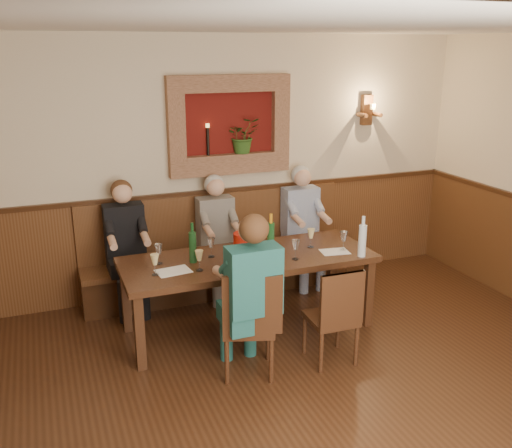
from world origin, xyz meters
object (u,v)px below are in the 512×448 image
(chair_near_left, at_px, (248,343))
(person_bench_mid, at_px, (218,248))
(dining_table, at_px, (248,264))
(wine_bottle_green_b, at_px, (193,246))
(bench, at_px, (219,264))
(spittoon_bucket, at_px, (245,245))
(chair_near_right, at_px, (331,334))
(wine_bottle_green_a, at_px, (271,237))
(person_bench_right, at_px, (303,237))
(water_bottle, at_px, (362,240))
(person_bench_left, at_px, (128,259))
(person_chair_front, at_px, (250,309))

(chair_near_left, relative_size, person_bench_mid, 0.70)
(dining_table, xyz_separation_m, wine_bottle_green_b, (-0.52, 0.05, 0.23))
(person_bench_mid, bearing_deg, bench, 70.14)
(bench, distance_m, spittoon_bucket, 1.10)
(wine_bottle_green_b, bearing_deg, chair_near_right, -41.81)
(spittoon_bucket, bearing_deg, wine_bottle_green_a, 6.72)
(person_bench_right, bearing_deg, chair_near_left, -128.34)
(water_bottle, bearing_deg, spittoon_bucket, 160.76)
(bench, relative_size, person_bench_mid, 2.21)
(person_bench_left, relative_size, person_chair_front, 0.96)
(dining_table, bearing_deg, water_bottle, -20.33)
(dining_table, height_order, chair_near_left, chair_near_left)
(chair_near_left, distance_m, person_bench_mid, 1.64)
(person_bench_right, bearing_deg, person_chair_front, -127.92)
(spittoon_bucket, distance_m, wine_bottle_green_b, 0.49)
(person_bench_mid, relative_size, person_bench_right, 0.98)
(chair_near_right, distance_m, spittoon_bucket, 1.14)
(person_bench_left, height_order, wine_bottle_green_b, person_bench_left)
(chair_near_right, distance_m, person_bench_left, 2.25)
(wine_bottle_green_a, distance_m, wine_bottle_green_b, 0.77)
(bench, height_order, person_chair_front, person_chair_front)
(chair_near_right, bearing_deg, water_bottle, 41.16)
(spittoon_bucket, xyz_separation_m, wine_bottle_green_a, (0.28, 0.03, 0.04))
(dining_table, bearing_deg, person_bench_left, 140.44)
(dining_table, bearing_deg, person_chair_front, -109.52)
(chair_near_right, distance_m, wine_bottle_green_b, 1.48)
(person_bench_left, bearing_deg, chair_near_left, -65.36)
(chair_near_left, relative_size, person_bench_right, 0.69)
(spittoon_bucket, bearing_deg, dining_table, 13.92)
(bench, relative_size, spittoon_bucket, 12.37)
(wine_bottle_green_b, bearing_deg, chair_near_left, -73.38)
(dining_table, bearing_deg, person_bench_right, 40.46)
(person_bench_right, bearing_deg, wine_bottle_green_b, -152.40)
(dining_table, bearing_deg, spittoon_bucket, -166.08)
(wine_bottle_green_a, height_order, water_bottle, water_bottle)
(bench, xyz_separation_m, chair_near_left, (-0.28, -1.70, -0.05))
(person_chair_front, relative_size, spittoon_bucket, 5.94)
(spittoon_bucket, bearing_deg, person_bench_right, 39.73)
(person_chair_front, relative_size, water_bottle, 3.62)
(dining_table, distance_m, spittoon_bucket, 0.20)
(person_bench_mid, bearing_deg, dining_table, -87.45)
(wine_bottle_green_b, distance_m, water_bottle, 1.60)
(person_bench_left, relative_size, wine_bottle_green_b, 3.63)
(bench, distance_m, person_bench_right, 1.02)
(person_bench_mid, bearing_deg, person_chair_front, -98.38)
(chair_near_left, distance_m, chair_near_right, 0.75)
(person_bench_left, bearing_deg, water_bottle, -30.90)
(bench, height_order, wine_bottle_green_b, wine_bottle_green_b)
(chair_near_right, relative_size, person_bench_right, 0.64)
(bench, xyz_separation_m, spittoon_bucket, (-0.04, -0.95, 0.54))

